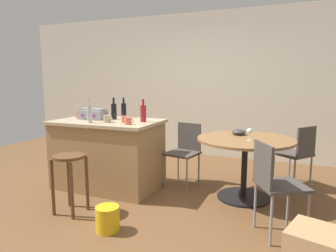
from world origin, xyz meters
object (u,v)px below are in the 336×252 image
object	(u,v)px
bottle_3	(124,110)
folding_chair_left	(298,151)
wooden_stool	(69,171)
bottle_1	(143,113)
cup_3	(128,121)
kitchen_island	(108,153)
folding_chair_far	(275,181)
bottle_0	(114,111)
serving_bowl	(239,132)
plastic_bucket	(108,219)
folding_chair_near	(185,149)
toolbox	(93,114)
cup_0	(107,119)
cup_2	(79,115)
wine_glass	(250,131)
bottle_2	(90,113)
cup_1	(124,119)
dining_table	(245,152)

from	to	relation	value
bottle_3	folding_chair_left	bearing A→B (deg)	14.59
wooden_stool	bottle_1	size ratio (longest dim) A/B	2.19
cup_3	kitchen_island	bearing A→B (deg)	152.86
folding_chair_far	bottle_0	size ratio (longest dim) A/B	2.98
wooden_stool	serving_bowl	size ratio (longest dim) A/B	3.58
folding_chair_far	bottle_0	xyz separation A→B (m)	(-2.13, 0.70, 0.50)
wooden_stool	bottle_3	bearing A→B (deg)	90.51
plastic_bucket	folding_chair_near	bearing A→B (deg)	81.09
toolbox	cup_0	bearing A→B (deg)	-27.94
cup_2	wine_glass	world-z (taller)	cup_2
kitchen_island	folding_chair_far	world-z (taller)	kitchen_island
folding_chair_far	cup_0	xyz separation A→B (m)	(-2.05, 0.41, 0.43)
wine_glass	bottle_2	bearing A→B (deg)	-167.70
bottle_1	bottle_2	world-z (taller)	bottle_2
wooden_stool	bottle_3	world-z (taller)	bottle_3
bottle_3	bottle_2	bearing A→B (deg)	-102.60
folding_chair_left	plastic_bucket	world-z (taller)	folding_chair_left
kitchen_island	bottle_2	bearing A→B (deg)	-103.03
folding_chair_near	serving_bowl	size ratio (longest dim) A/B	4.70
bottle_3	cup_0	bearing A→B (deg)	-85.31
cup_0	folding_chair_left	bearing A→B (deg)	25.48
folding_chair_left	bottle_3	bearing A→B (deg)	-165.41
folding_chair_far	cup_1	world-z (taller)	cup_1
kitchen_island	wooden_stool	distance (m)	0.88
bottle_1	folding_chair_left	bearing A→B (deg)	24.99
dining_table	folding_chair_far	size ratio (longest dim) A/B	1.31
kitchen_island	plastic_bucket	bearing A→B (deg)	-57.49
wooden_stool	bottle_0	bearing A→B (deg)	93.00
bottle_0	bottle_2	distance (m)	0.42
dining_table	bottle_2	xyz separation A→B (m)	(-1.84, -0.54, 0.45)
kitchen_island	folding_chair_near	size ratio (longest dim) A/B	1.65
bottle_1	cup_3	xyz separation A→B (m)	(-0.06, -0.28, -0.07)
wooden_stool	toolbox	xyz separation A→B (m)	(-0.33, 0.90, 0.51)
bottle_2	cup_1	distance (m)	0.44
dining_table	cup_1	bearing A→B (deg)	-165.84
folding_chair_near	bottle_1	world-z (taller)	bottle_1
bottle_2	bottle_0	bearing A→B (deg)	77.21
plastic_bucket	bottle_1	bearing A→B (deg)	98.63
toolbox	cup_2	bearing A→B (deg)	169.77
bottle_0	plastic_bucket	distance (m)	1.64
bottle_0	wine_glass	xyz separation A→B (m)	(1.81, 0.00, -0.17)
dining_table	folding_chair_near	world-z (taller)	folding_chair_near
folding_chair_left	cup_3	world-z (taller)	cup_3
cup_2	dining_table	bearing A→B (deg)	4.49
folding_chair_near	bottle_3	distance (m)	1.02
wooden_stool	serving_bowl	xyz separation A→B (m)	(1.58, 1.34, 0.31)
cup_0	serving_bowl	world-z (taller)	cup_0
folding_chair_near	cup_3	bearing A→B (deg)	-123.52
cup_1	plastic_bucket	world-z (taller)	cup_1
wine_glass	cup_2	bearing A→B (deg)	-178.71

